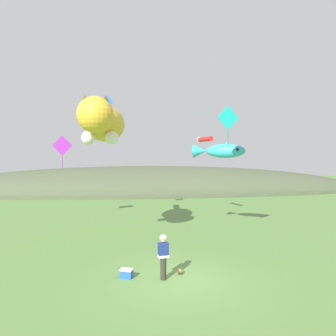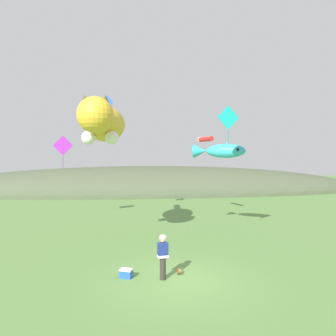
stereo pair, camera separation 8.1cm
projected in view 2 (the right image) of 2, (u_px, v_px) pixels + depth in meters
ground_plane at (178, 280)px, 12.91m from camera, size 120.00×120.00×0.00m
distant_hill_ridge at (148, 192)px, 42.93m from camera, size 58.48×13.14×6.95m
festival_attendant at (163, 256)px, 12.94m from camera, size 0.46×0.34×1.77m
kite_spool at (179, 271)px, 13.54m from camera, size 0.14×0.26×0.26m
picnic_cooler at (126, 273)px, 13.16m from camera, size 0.57×0.48×0.36m
kite_giant_cat at (103, 123)px, 18.26m from camera, size 2.60×7.94×2.41m
kite_fish_windsock at (220, 151)px, 20.29m from camera, size 3.29×2.33×1.00m
kite_tube_streamer at (205, 139)px, 24.67m from camera, size 0.89×1.88×0.44m
kite_diamond_violet at (63, 146)px, 23.87m from camera, size 1.46×0.14×2.37m
kite_diamond_teal at (228, 118)px, 17.41m from camera, size 1.25×0.33×2.18m
kite_diamond_blue at (107, 103)px, 24.63m from camera, size 0.97×0.47×1.96m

